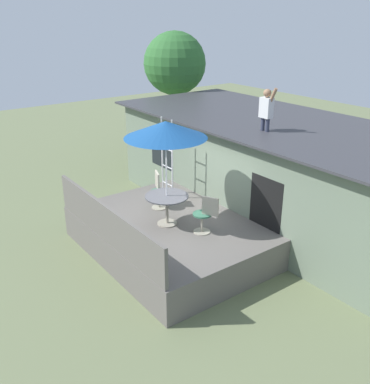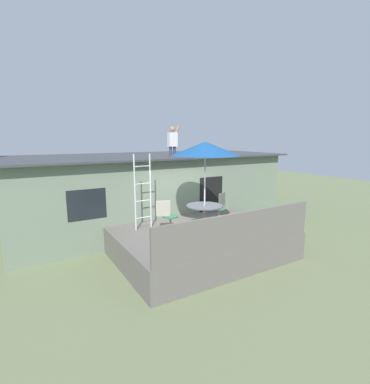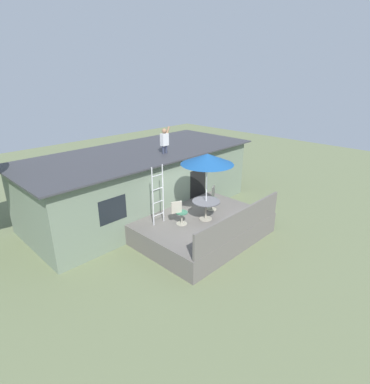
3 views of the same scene
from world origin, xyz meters
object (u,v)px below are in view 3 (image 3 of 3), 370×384
Objects in this scene: step_ladder at (158,195)px; person_figure at (165,139)px; patio_umbrella at (207,159)px; patio_chair_right at (212,198)px; patio_chair_left at (180,213)px; patio_table at (206,205)px.

person_figure is at bearing 41.71° from step_ladder.
patio_umbrella is at bearing -34.92° from step_ladder.
patio_umbrella is 2.76× the size of patio_chair_right.
patio_chair_right is (1.88, 0.04, 0.00)m from patio_chair_left.
patio_chair_left and patio_chair_right have the same top height.
patio_umbrella is 1.15× the size of step_ladder.
step_ladder is (-1.46, 1.02, -1.25)m from patio_umbrella.
patio_chair_right is at bearing -78.84° from person_figure.
step_ladder is at bearing 150.00° from patio_chair_left.
step_ladder is at bearing -138.29° from person_figure.
step_ladder is at bearing 145.08° from patio_table.
person_figure is 3.47m from patio_chair_left.
patio_umbrella is (-0.00, 0.00, 1.76)m from patio_table.
person_figure is at bearing -104.87° from patio_chair_right.
patio_chair_right is at bearing 26.03° from patio_table.
patio_chair_right is at bearing 26.03° from patio_umbrella.
step_ladder reaches higher than patio_chair_left.
person_figure reaches higher than patio_chair_left.
patio_umbrella reaches higher than step_ladder.
patio_chair_right reaches higher than patio_table.
person_figure is at bearing 80.54° from patio_chair_left.
person_figure reaches higher than patio_table.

